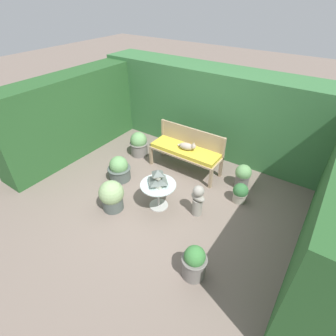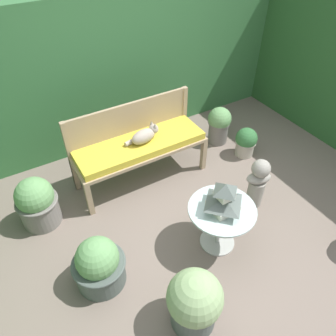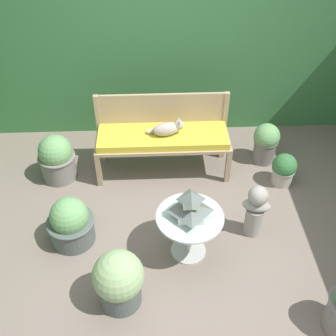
# 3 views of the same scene
# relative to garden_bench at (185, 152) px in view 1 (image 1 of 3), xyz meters

# --- Properties ---
(ground) EXTENTS (30.00, 30.00, 0.00)m
(ground) POSITION_rel_garden_bench_xyz_m (0.14, -1.04, -0.49)
(ground) COLOR #75665B
(foliage_hedge_back) EXTENTS (6.40, 0.95, 1.98)m
(foliage_hedge_back) POSITION_rel_garden_bench_xyz_m (0.14, 1.37, 0.50)
(foliage_hedge_back) COLOR #38703D
(foliage_hedge_back) RESTS_ON ground
(foliage_hedge_left) EXTENTS (0.70, 3.53, 1.90)m
(foliage_hedge_left) POSITION_rel_garden_bench_xyz_m (-2.71, -0.87, 0.46)
(foliage_hedge_left) COLOR #285628
(foliage_hedge_left) RESTS_ON ground
(garden_bench) EXTENTS (1.61, 0.54, 0.57)m
(garden_bench) POSITION_rel_garden_bench_xyz_m (0.00, 0.00, 0.00)
(garden_bench) COLOR tan
(garden_bench) RESTS_ON ground
(bench_backrest) EXTENTS (1.61, 0.06, 0.96)m
(bench_backrest) POSITION_rel_garden_bench_xyz_m (-0.00, 0.25, 0.21)
(bench_backrest) COLOR tan
(bench_backrest) RESTS_ON ground
(cat) EXTENTS (0.44, 0.22, 0.21)m
(cat) POSITION_rel_garden_bench_xyz_m (0.06, -0.02, 0.17)
(cat) COLOR #A89989
(cat) RESTS_ON garden_bench
(patio_table) EXTENTS (0.66, 0.66, 0.53)m
(patio_table) POSITION_rel_garden_bench_xyz_m (0.22, -1.30, -0.07)
(patio_table) COLOR #B7B7B2
(patio_table) RESTS_ON ground
(pagoda_birdhouse) EXTENTS (0.33, 0.33, 0.33)m
(pagoda_birdhouse) POSITION_rel_garden_bench_xyz_m (0.22, -1.30, 0.18)
(pagoda_birdhouse) COLOR silver
(pagoda_birdhouse) RESTS_ON patio_table
(garden_bust) EXTENTS (0.32, 0.23, 0.65)m
(garden_bust) POSITION_rel_garden_bench_xyz_m (0.93, -1.07, -0.14)
(garden_bust) COLOR gray
(garden_bust) RESTS_ON ground
(potted_plant_path_edge) EXTENTS (0.47, 0.47, 0.62)m
(potted_plant_path_edge) POSITION_rel_garden_bench_xyz_m (-0.46, -1.85, -0.18)
(potted_plant_path_edge) COLOR #4C5651
(potted_plant_path_edge) RESTS_ON ground
(potted_plant_bench_left) EXTENTS (0.38, 0.38, 0.58)m
(potted_plant_bench_left) POSITION_rel_garden_bench_xyz_m (1.51, -2.19, -0.20)
(potted_plant_bench_left) COLOR slate
(potted_plant_bench_left) RESTS_ON ground
(potted_plant_bench_right) EXTENTS (0.30, 0.30, 0.42)m
(potted_plant_bench_right) POSITION_rel_garden_bench_xyz_m (1.44, -0.29, -0.28)
(potted_plant_bench_right) COLOR #ADA393
(potted_plant_bench_right) RESTS_ON ground
(potted_plant_hedge_corner) EXTENTS (0.50, 0.50, 0.55)m
(potted_plant_hedge_corner) POSITION_rel_garden_bench_xyz_m (-0.99, -1.09, -0.24)
(potted_plant_hedge_corner) COLOR #4C5651
(potted_plant_hedge_corner) RESTS_ON ground
(potted_plant_table_near) EXTENTS (0.45, 0.45, 0.60)m
(potted_plant_table_near) POSITION_rel_garden_bench_xyz_m (-1.29, -0.07, -0.20)
(potted_plant_table_near) COLOR slate
(potted_plant_table_near) RESTS_ON ground
(potted_plant_patio_mid) EXTENTS (0.33, 0.33, 0.55)m
(potted_plant_patio_mid) POSITION_rel_garden_bench_xyz_m (1.31, 0.14, -0.20)
(potted_plant_patio_mid) COLOR slate
(potted_plant_patio_mid) RESTS_ON ground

